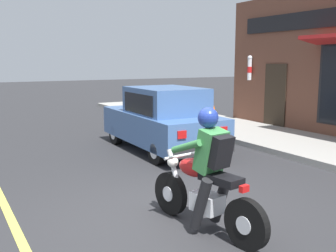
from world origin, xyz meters
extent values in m
plane|color=#2B2B2D|center=(0.00, 0.00, 0.00)|extent=(80.00, 80.00, 0.00)
cube|color=#9E9B93|center=(5.47, 3.00, 0.07)|extent=(2.60, 22.00, 0.14)
cube|color=#2D2319|center=(6.75, 4.64, 1.05)|extent=(0.04, 0.90, 2.10)
cylinder|color=white|center=(6.67, 5.79, 1.90)|extent=(0.14, 0.14, 0.70)
cylinder|color=red|center=(6.67, 5.79, 1.90)|extent=(0.15, 0.15, 0.20)
sphere|color=silver|center=(6.67, 5.79, 2.30)|extent=(0.16, 0.16, 0.16)
cylinder|color=black|center=(0.24, 0.16, 0.31)|extent=(0.19, 0.63, 0.62)
cylinder|color=silver|center=(0.24, 0.16, 0.31)|extent=(0.15, 0.23, 0.22)
cylinder|color=black|center=(0.45, -1.22, 0.31)|extent=(0.19, 0.63, 0.62)
cylinder|color=silver|center=(0.45, -1.22, 0.31)|extent=(0.15, 0.23, 0.22)
cube|color=silver|center=(0.35, -0.58, 0.39)|extent=(0.34, 0.44, 0.24)
ellipsoid|color=#B21919|center=(0.31, -0.33, 0.80)|extent=(0.37, 0.56, 0.24)
cube|color=black|center=(0.39, -0.81, 0.76)|extent=(0.34, 0.59, 0.10)
cylinder|color=silver|center=(0.25, 0.06, 0.62)|extent=(0.12, 0.33, 0.68)
cylinder|color=silver|center=(0.27, -0.06, 0.91)|extent=(0.56, 0.12, 0.04)
sphere|color=silver|center=(0.25, 0.11, 0.79)|extent=(0.16, 0.16, 0.16)
cylinder|color=silver|center=(0.57, -0.95, 0.29)|extent=(0.16, 0.56, 0.08)
cube|color=red|center=(0.44, -1.17, 0.73)|extent=(0.13, 0.08, 0.08)
cylinder|color=black|center=(0.18, -0.68, 0.43)|extent=(0.19, 0.37, 0.71)
cylinder|color=black|center=(0.54, -0.62, 0.43)|extent=(0.19, 0.37, 0.71)
cube|color=#387F42|center=(0.36, -0.63, 1.08)|extent=(0.39, 0.37, 0.57)
cylinder|color=#387F42|center=(0.13, -0.42, 1.12)|extent=(0.17, 0.53, 0.26)
cylinder|color=#387F42|center=(0.52, -0.36, 1.12)|extent=(0.17, 0.53, 0.26)
sphere|color=navy|center=(0.35, -0.57, 1.49)|extent=(0.26, 0.26, 0.26)
cube|color=black|center=(0.38, -0.79, 1.10)|extent=(0.31, 0.28, 0.42)
cylinder|color=black|center=(1.44, 5.08, 0.30)|extent=(0.19, 0.60, 0.60)
cylinder|color=silver|center=(1.44, 5.08, 0.30)|extent=(0.21, 0.33, 0.33)
cylinder|color=black|center=(2.88, 5.04, 0.30)|extent=(0.19, 0.60, 0.60)
cylinder|color=silver|center=(2.88, 5.04, 0.30)|extent=(0.21, 0.33, 0.33)
cylinder|color=black|center=(1.39, 2.68, 0.30)|extent=(0.19, 0.60, 0.60)
cylinder|color=silver|center=(1.39, 2.68, 0.30)|extent=(0.21, 0.33, 0.33)
cylinder|color=black|center=(2.83, 2.64, 0.30)|extent=(0.19, 0.60, 0.60)
cylinder|color=silver|center=(2.83, 2.64, 0.30)|extent=(0.21, 0.33, 0.33)
cube|color=#42669E|center=(2.14, 3.86, 0.60)|extent=(1.72, 3.74, 0.70)
cube|color=#42669E|center=(2.13, 3.61, 1.24)|extent=(1.48, 1.93, 0.66)
cube|color=black|center=(2.15, 4.48, 1.19)|extent=(1.33, 0.38, 0.51)
cube|color=black|center=(1.41, 3.63, 1.22)|extent=(0.06, 1.52, 0.46)
cube|color=black|center=(2.86, 3.59, 1.22)|extent=(0.06, 1.52, 0.46)
cube|color=silver|center=(1.67, 5.73, 0.72)|extent=(0.24, 0.05, 0.14)
cube|color=red|center=(1.59, 2.01, 0.74)|extent=(0.20, 0.04, 0.16)
cube|color=silver|center=(2.69, 5.71, 0.72)|extent=(0.24, 0.05, 0.14)
cube|color=red|center=(2.60, 1.99, 0.74)|extent=(0.20, 0.04, 0.16)
cube|color=#28282B|center=(2.18, 5.69, 0.35)|extent=(1.61, 0.16, 0.20)
cube|color=#28282B|center=(2.10, 2.03, 0.35)|extent=(1.61, 0.16, 0.20)
cube|color=black|center=(5.36, 6.02, 0.16)|extent=(0.36, 0.36, 0.04)
cone|color=orange|center=(5.36, 6.02, 0.46)|extent=(0.28, 0.28, 0.56)
cylinder|color=white|center=(5.36, 6.02, 0.48)|extent=(0.20, 0.20, 0.08)
camera|label=1|loc=(-2.51, -4.50, 2.18)|focal=42.00mm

